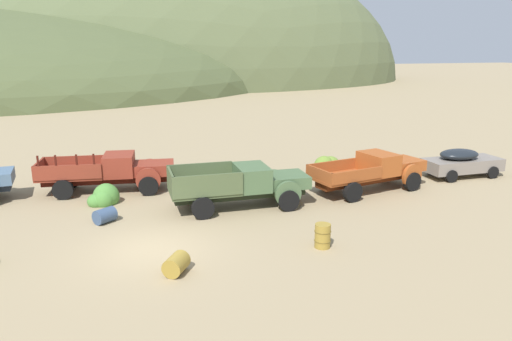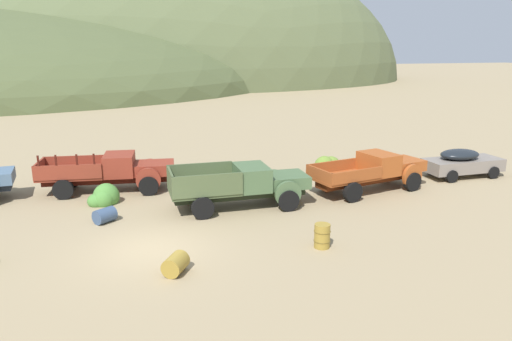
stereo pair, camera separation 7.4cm
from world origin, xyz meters
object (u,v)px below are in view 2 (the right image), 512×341
Objects in this scene: truck_rust_red at (117,171)px; truck_weathered_green at (248,185)px; car_primer_gray at (465,162)px; oil_drum_by_truck at (176,264)px; truck_oxide_orange at (377,171)px; oil_drum_foreground at (105,215)px; oil_drum_spare at (322,236)px.

truck_rust_red is 7.04m from truck_weathered_green.
car_primer_gray is 4.33× the size of oil_drum_by_truck.
truck_weathered_green is 0.96× the size of truck_oxide_orange.
truck_weathered_green is 6.32m from oil_drum_foreground.
truck_weathered_green is 7.15m from oil_drum_by_truck.
oil_drum_spare is at bearing -32.12° from oil_drum_foreground.
truck_oxide_orange is at bearing 47.55° from oil_drum_spare.
car_primer_gray is at bearing 6.63° from oil_drum_foreground.
truck_weathered_green is at bearing 3.95° from oil_drum_foreground.
truck_weathered_green is 1.34× the size of car_primer_gray.
truck_rust_red is 18.76m from car_primer_gray.
truck_rust_red reaches higher than oil_drum_foreground.
truck_weathered_green reaches higher than oil_drum_spare.
oil_drum_by_truck reaches higher than oil_drum_foreground.
truck_oxide_orange is 6.02× the size of oil_drum_by_truck.
oil_drum_spare is at bearing 7.03° from oil_drum_by_truck.
oil_drum_spare is at bearing -75.08° from truck_weathered_green.
oil_drum_spare reaches higher than oil_drum_foreground.
oil_drum_spare is at bearing -145.17° from truck_oxide_orange.
car_primer_gray is 19.32m from oil_drum_foreground.
car_primer_gray reaches higher than oil_drum_by_truck.
oil_drum_by_truck is (-16.90, -7.69, -0.49)m from car_primer_gray.
oil_drum_spare is (-11.54, -7.03, -0.37)m from car_primer_gray.
truck_oxide_orange is (6.92, 0.82, -0.03)m from truck_weathered_green.
oil_drum_by_truck is 5.92m from oil_drum_foreground.
truck_weathered_green is 5.44m from oil_drum_spare.
oil_drum_by_truck is (-10.90, -6.72, -0.67)m from truck_oxide_orange.
car_primer_gray is at bearing -0.67° from truck_rust_red.
car_primer_gray is 5.22× the size of oil_drum_spare.
truck_weathered_green reaches higher than oil_drum_foreground.
truck_oxide_orange is 7.26× the size of oil_drum_spare.
truck_rust_red is 1.43× the size of car_primer_gray.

